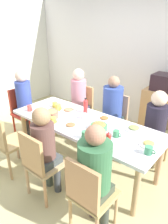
# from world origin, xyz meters

# --- Properties ---
(ground_plane) EXTENTS (6.80, 6.80, 0.00)m
(ground_plane) POSITION_xyz_m (0.00, 0.00, 0.00)
(ground_plane) COLOR tan
(wall_back) EXTENTS (5.91, 0.12, 2.60)m
(wall_back) POSITION_xyz_m (0.00, 1.89, 1.30)
(wall_back) COLOR silver
(wall_back) RESTS_ON ground_plane
(dining_table) EXTENTS (2.21, 0.84, 0.73)m
(dining_table) POSITION_xyz_m (0.00, 0.00, 0.66)
(dining_table) COLOR white
(dining_table) RESTS_ON ground_plane
(chair_0) EXTENTS (0.40, 0.40, 0.90)m
(chair_0) POSITION_xyz_m (-1.48, 0.00, 0.51)
(chair_0) COLOR #B42A22
(chair_0) RESTS_ON ground_plane
(person_0) EXTENTS (0.30, 0.30, 1.26)m
(person_0) POSITION_xyz_m (-1.39, 0.00, 0.75)
(person_0) COLOR #384149
(person_0) RESTS_ON ground_plane
(chair_1) EXTENTS (0.40, 0.40, 0.90)m
(chair_1) POSITION_xyz_m (0.00, -0.80, 0.51)
(chair_1) COLOR tan
(chair_1) RESTS_ON ground_plane
(person_1) EXTENTS (0.30, 0.30, 1.18)m
(person_1) POSITION_xyz_m (0.00, -0.71, 0.70)
(person_1) COLOR #394539
(person_1) RESTS_ON ground_plane
(chair_2) EXTENTS (0.40, 0.40, 0.90)m
(chair_2) POSITION_xyz_m (0.00, 0.80, 0.51)
(chair_2) COLOR tan
(chair_2) RESTS_ON ground_plane
(person_2) EXTENTS (0.32, 0.32, 1.24)m
(person_2) POSITION_xyz_m (-0.00, 0.71, 0.74)
(person_2) COLOR #3A3B3A
(person_2) RESTS_ON ground_plane
(chair_3) EXTENTS (0.40, 0.40, 0.90)m
(chair_3) POSITION_xyz_m (-0.74, 0.80, 0.51)
(chair_3) COLOR tan
(chair_3) RESTS_ON ground_plane
(person_3) EXTENTS (0.30, 0.30, 1.25)m
(person_3) POSITION_xyz_m (-0.74, 0.71, 0.74)
(person_3) COLOR #373545
(person_3) RESTS_ON ground_plane
(chair_4) EXTENTS (0.40, 0.40, 0.90)m
(chair_4) POSITION_xyz_m (0.74, -0.80, 0.51)
(chair_4) COLOR tan
(chair_4) RESTS_ON ground_plane
(person_4) EXTENTS (0.32, 0.32, 1.21)m
(person_4) POSITION_xyz_m (0.74, -0.71, 0.73)
(person_4) COLOR #46363B
(person_4) RESTS_ON ground_plane
(chair_5) EXTENTS (0.40, 0.40, 0.90)m
(chair_5) POSITION_xyz_m (0.74, 0.80, 0.51)
(chair_5) COLOR tan
(chair_5) RESTS_ON ground_plane
(person_5) EXTENTS (0.30, 0.30, 1.16)m
(person_5) POSITION_xyz_m (0.74, 0.71, 0.70)
(person_5) COLOR brown
(person_5) RESTS_ON ground_plane
(chair_6) EXTENTS (0.40, 0.40, 0.90)m
(chair_6) POSITION_xyz_m (-0.74, -0.80, 0.51)
(chair_6) COLOR tan
(chair_6) RESTS_ON ground_plane
(plate_0) EXTENTS (0.22, 0.22, 0.04)m
(plate_0) POSITION_xyz_m (0.17, 0.24, 0.75)
(plate_0) COLOR white
(plate_0) RESTS_ON dining_table
(plate_1) EXTENTS (0.25, 0.25, 0.04)m
(plate_1) POSITION_xyz_m (0.63, 0.26, 0.75)
(plate_1) COLOR white
(plate_1) RESTS_ON dining_table
(plate_2) EXTENTS (0.26, 0.26, 0.04)m
(plate_2) POSITION_xyz_m (-0.42, 0.13, 0.75)
(plate_2) COLOR white
(plate_2) RESTS_ON dining_table
(plate_3) EXTENTS (0.23, 0.23, 0.04)m
(plate_3) POSITION_xyz_m (-0.05, -0.22, 0.75)
(plate_3) COLOR silver
(plate_3) RESTS_ON dining_table
(plate_4) EXTENTS (0.22, 0.22, 0.04)m
(plate_4) POSITION_xyz_m (0.94, 0.03, 0.75)
(plate_4) COLOR silver
(plate_4) RESTS_ON dining_table
(bowl_0) EXTENTS (0.20, 0.20, 0.12)m
(bowl_0) POSITION_xyz_m (-0.44, -0.20, 0.79)
(bowl_0) COLOR #915E4A
(bowl_0) RESTS_ON dining_table
(bowl_1) EXTENTS (0.21, 0.21, 0.09)m
(bowl_1) POSITION_xyz_m (0.28, -0.04, 0.78)
(bowl_1) COLOR #428951
(bowl_1) RESTS_ON dining_table
(cup_0) EXTENTS (0.11, 0.08, 0.08)m
(cup_0) POSITION_xyz_m (0.56, -0.05, 0.78)
(cup_0) COLOR #3D8858
(cup_0) RESTS_ON dining_table
(cup_1) EXTENTS (0.12, 0.08, 0.09)m
(cup_1) POSITION_xyz_m (-0.70, 0.10, 0.78)
(cup_1) COLOR yellow
(cup_1) RESTS_ON dining_table
(cup_2) EXTENTS (0.12, 0.09, 0.10)m
(cup_2) POSITION_xyz_m (-0.58, 0.06, 0.78)
(cup_2) COLOR #DCCD4C
(cup_2) RESTS_ON dining_table
(cup_3) EXTENTS (0.11, 0.07, 0.09)m
(cup_3) POSITION_xyz_m (-0.88, -0.26, 0.78)
(cup_3) COLOR #CE4D45
(cup_3) RESTS_ON dining_table
(cup_4) EXTENTS (0.11, 0.08, 0.10)m
(cup_4) POSITION_xyz_m (0.29, -0.33, 0.78)
(cup_4) COLOR #428E5F
(cup_4) RESTS_ON dining_table
(cup_5) EXTENTS (0.11, 0.07, 0.08)m
(cup_5) POSITION_xyz_m (-0.30, -0.29, 0.78)
(cup_5) COLOR #E9C848
(cup_5) RESTS_ON dining_table
(cup_6) EXTENTS (0.12, 0.08, 0.08)m
(cup_6) POSITION_xyz_m (-0.06, 0.08, 0.77)
(cup_6) COLOR white
(cup_6) RESTS_ON dining_table
(cup_7) EXTENTS (0.12, 0.08, 0.09)m
(cup_7) POSITION_xyz_m (1.01, -0.14, 0.78)
(cup_7) COLOR #418D64
(cup_7) RESTS_ON dining_table
(bottle_0) EXTENTS (0.06, 0.06, 0.25)m
(bottle_0) POSITION_xyz_m (0.65, -0.36, 0.85)
(bottle_0) COLOR red
(bottle_0) RESTS_ON dining_table
(bottle_1) EXTENTS (0.07, 0.07, 0.23)m
(bottle_1) POSITION_xyz_m (-0.18, 0.25, 0.84)
(bottle_1) COLOR red
(bottle_1) RESTS_ON dining_table
(side_cabinet) EXTENTS (0.70, 0.44, 0.90)m
(side_cabinet) POSITION_xyz_m (0.52, 1.59, 0.45)
(side_cabinet) COLOR tan
(side_cabinet) RESTS_ON ground_plane
(microwave) EXTENTS (0.48, 0.36, 0.28)m
(microwave) POSITION_xyz_m (0.52, 1.59, 1.04)
(microwave) COLOR #2F1E26
(microwave) RESTS_ON side_cabinet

